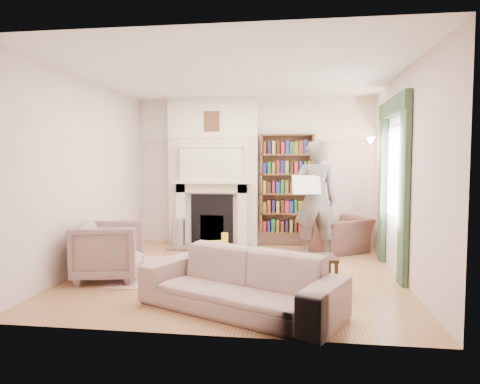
# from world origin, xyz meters

# --- Properties ---
(floor) EXTENTS (4.50, 4.50, 0.00)m
(floor) POSITION_xyz_m (0.00, 0.00, 0.00)
(floor) COLOR olive
(floor) RESTS_ON ground
(ceiling) EXTENTS (4.50, 4.50, 0.00)m
(ceiling) POSITION_xyz_m (0.00, 0.00, 2.80)
(ceiling) COLOR white
(ceiling) RESTS_ON wall_back
(wall_back) EXTENTS (4.50, 0.00, 4.50)m
(wall_back) POSITION_xyz_m (0.00, 2.25, 1.40)
(wall_back) COLOR silver
(wall_back) RESTS_ON floor
(wall_front) EXTENTS (4.50, 0.00, 4.50)m
(wall_front) POSITION_xyz_m (0.00, -2.25, 1.40)
(wall_front) COLOR silver
(wall_front) RESTS_ON floor
(wall_left) EXTENTS (0.00, 4.50, 4.50)m
(wall_left) POSITION_xyz_m (-2.25, 0.00, 1.40)
(wall_left) COLOR silver
(wall_left) RESTS_ON floor
(wall_right) EXTENTS (0.00, 4.50, 4.50)m
(wall_right) POSITION_xyz_m (2.25, 0.00, 1.40)
(wall_right) COLOR silver
(wall_right) RESTS_ON floor
(fireplace) EXTENTS (1.70, 0.58, 2.80)m
(fireplace) POSITION_xyz_m (-0.75, 2.05, 1.39)
(fireplace) COLOR silver
(fireplace) RESTS_ON floor
(bookcase) EXTENTS (1.00, 0.24, 1.85)m
(bookcase) POSITION_xyz_m (0.65, 2.12, 1.18)
(bookcase) COLOR brown
(bookcase) RESTS_ON floor
(window) EXTENTS (0.02, 0.90, 1.30)m
(window) POSITION_xyz_m (2.23, 0.40, 1.45)
(window) COLOR silver
(window) RESTS_ON wall_right
(curtain_left) EXTENTS (0.07, 0.32, 2.40)m
(curtain_left) POSITION_xyz_m (2.20, -0.30, 1.20)
(curtain_left) COLOR #2E4931
(curtain_left) RESTS_ON floor
(curtain_right) EXTENTS (0.07, 0.32, 2.40)m
(curtain_right) POSITION_xyz_m (2.20, 1.10, 1.20)
(curtain_right) COLOR #2E4931
(curtain_right) RESTS_ON floor
(pelmet) EXTENTS (0.09, 1.70, 0.24)m
(pelmet) POSITION_xyz_m (2.19, 0.40, 2.38)
(pelmet) COLOR #2E4931
(pelmet) RESTS_ON wall_right
(wall_sconce) EXTENTS (0.20, 0.24, 0.24)m
(wall_sconce) POSITION_xyz_m (2.03, 1.50, 1.90)
(wall_sconce) COLOR gold
(wall_sconce) RESTS_ON wall_right
(rug) EXTENTS (2.58, 2.06, 0.01)m
(rug) POSITION_xyz_m (-0.45, 0.00, 0.01)
(rug) COLOR beige
(rug) RESTS_ON floor
(armchair_reading) EXTENTS (1.25, 1.22, 0.62)m
(armchair_reading) POSITION_xyz_m (1.58, 1.65, 0.31)
(armchair_reading) COLOR #4F302A
(armchair_reading) RESTS_ON floor
(armchair_left) EXTENTS (1.01, 0.99, 0.78)m
(armchair_left) POSITION_xyz_m (-1.69, -0.55, 0.39)
(armchair_left) COLOR #A19084
(armchair_left) RESTS_ON floor
(sofa) EXTENTS (2.33, 1.69, 0.64)m
(sofa) POSITION_xyz_m (0.24, -1.56, 0.32)
(sofa) COLOR #AEA390
(sofa) RESTS_ON floor
(man_reading) EXTENTS (0.79, 0.60, 1.95)m
(man_reading) POSITION_xyz_m (1.13, 1.05, 0.97)
(man_reading) COLOR #5A5148
(man_reading) RESTS_ON floor
(newspaper) EXTENTS (0.46, 0.21, 0.30)m
(newspaper) POSITION_xyz_m (0.98, 0.85, 1.23)
(newspaper) COLOR white
(newspaper) RESTS_ON man_reading
(coffee_table) EXTENTS (0.75, 0.54, 0.45)m
(coffee_table) POSITION_xyz_m (0.96, -0.80, 0.23)
(coffee_table) COLOR #392313
(coffee_table) RESTS_ON floor
(paraffin_heater) EXTENTS (0.28, 0.28, 0.55)m
(paraffin_heater) POSITION_xyz_m (-1.33, 1.63, 0.28)
(paraffin_heater) COLOR #A6A9AE
(paraffin_heater) RESTS_ON floor
(rocking_horse) EXTENTS (0.59, 0.36, 0.49)m
(rocking_horse) POSITION_xyz_m (-0.46, 0.46, 0.24)
(rocking_horse) COLOR yellow
(rocking_horse) RESTS_ON rug
(board_game) EXTENTS (0.43, 0.43, 0.03)m
(board_game) POSITION_xyz_m (-0.12, 0.17, 0.03)
(board_game) COLOR #E8C051
(board_game) RESTS_ON rug
(game_box_lid) EXTENTS (0.36, 0.28, 0.05)m
(game_box_lid) POSITION_xyz_m (-0.56, -0.25, 0.04)
(game_box_lid) COLOR #C13916
(game_box_lid) RESTS_ON rug
(comic_annuals) EXTENTS (0.38, 0.33, 0.02)m
(comic_annuals) POSITION_xyz_m (0.38, -0.40, 0.02)
(comic_annuals) COLOR red
(comic_annuals) RESTS_ON rug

